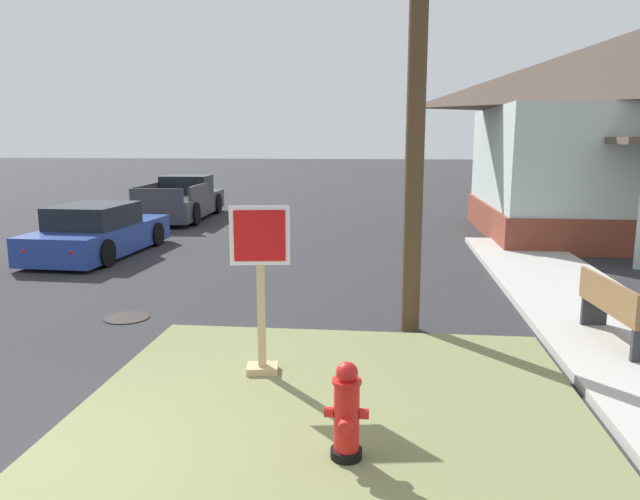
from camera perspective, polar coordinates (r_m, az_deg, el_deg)
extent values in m
plane|color=#2B2B2D|center=(5.83, -26.21, -19.12)|extent=(160.00, 160.00, 0.00)
cube|color=olive|center=(6.57, 1.37, -14.12)|extent=(5.20, 4.48, 0.08)
cube|color=#B2AFA8|center=(10.39, 24.65, -5.62)|extent=(2.20, 14.09, 0.12)
cylinder|color=black|center=(5.44, 2.52, -18.77)|extent=(0.28, 0.27, 0.08)
cylinder|color=red|center=(5.28, 2.55, -15.55)|extent=(0.22, 0.22, 0.60)
cylinder|color=red|center=(5.15, 2.58, -12.40)|extent=(0.25, 0.25, 0.03)
sphere|color=red|center=(5.12, 2.59, -11.63)|extent=(0.19, 0.19, 0.19)
cube|color=red|center=(5.09, 2.59, -10.90)|extent=(0.04, 0.04, 0.04)
cylinder|color=red|center=(5.28, 0.87, -15.19)|extent=(0.08, 0.09, 0.09)
cylinder|color=red|center=(5.26, 4.24, -15.31)|extent=(0.08, 0.09, 0.09)
cylinder|color=red|center=(5.14, 2.43, -16.53)|extent=(0.12, 0.09, 0.12)
cube|color=tan|center=(6.92, -5.65, -4.09)|extent=(0.10, 0.10, 1.92)
cube|color=tan|center=(7.20, -5.51, -11.18)|extent=(0.40, 0.33, 0.08)
cube|color=white|center=(6.73, -5.78, 1.38)|extent=(0.67, 0.11, 0.68)
cube|color=red|center=(6.71, -5.78, 1.36)|extent=(0.57, 0.10, 0.58)
cylinder|color=black|center=(9.95, -17.94, -6.16)|extent=(0.70, 0.70, 0.02)
cube|color=#233D93|center=(15.48, -20.26, 1.09)|extent=(1.95, 4.41, 0.64)
cube|color=black|center=(15.22, -20.79, 3.03)|extent=(1.61, 2.06, 0.56)
cylinder|color=black|center=(17.06, -20.58, 1.55)|extent=(0.24, 0.63, 0.62)
cylinder|color=black|center=(16.32, -15.40, 1.47)|extent=(0.24, 0.63, 0.62)
cylinder|color=black|center=(14.80, -25.58, -0.10)|extent=(0.24, 0.63, 0.62)
cylinder|color=black|center=(13.93, -19.82, -0.29)|extent=(0.24, 0.63, 0.62)
sphere|color=white|center=(17.58, -18.53, 2.45)|extent=(0.14, 0.14, 0.14)
sphere|color=red|center=(13.96, -26.37, -0.08)|extent=(0.12, 0.12, 0.12)
sphere|color=white|center=(17.12, -15.33, 2.42)|extent=(0.14, 0.14, 0.14)
sphere|color=red|center=(13.38, -22.59, -0.21)|extent=(0.12, 0.12, 0.12)
cube|color=#38383D|center=(21.61, -13.06, 4.23)|extent=(2.10, 5.35, 0.68)
cube|color=black|center=(22.26, -12.59, 6.08)|extent=(1.70, 1.45, 0.68)
cube|color=#38383D|center=(20.96, -16.16, 5.43)|extent=(0.20, 2.22, 0.44)
cube|color=#38383D|center=(20.44, -11.49, 5.52)|extent=(0.20, 2.22, 0.44)
cube|color=#38383D|center=(19.11, -15.33, 5.02)|extent=(1.68, 0.18, 0.44)
cylinder|color=black|center=(23.38, -14.00, 4.35)|extent=(0.30, 0.77, 0.76)
cylinder|color=black|center=(22.92, -9.84, 4.39)|extent=(0.30, 0.77, 0.76)
cylinder|color=black|center=(20.41, -16.65, 3.36)|extent=(0.30, 0.77, 0.76)
cylinder|color=black|center=(19.88, -11.93, 3.39)|extent=(0.30, 0.77, 0.76)
cube|color=brown|center=(8.87, 26.65, -5.10)|extent=(0.54, 1.67, 0.06)
cube|color=brown|center=(8.74, 25.70, -3.75)|extent=(0.19, 1.64, 0.38)
cube|color=#2D2D33|center=(9.58, 24.66, -5.29)|extent=(0.36, 0.09, 0.41)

